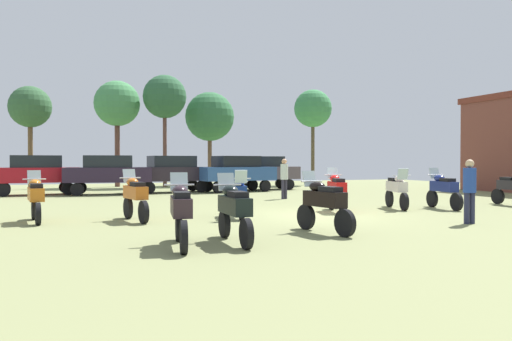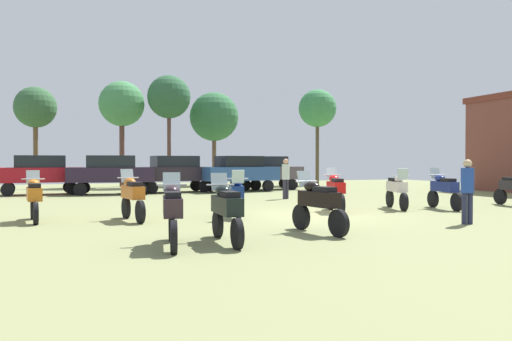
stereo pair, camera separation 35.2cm
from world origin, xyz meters
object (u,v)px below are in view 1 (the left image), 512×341
(motorcycle_10, at_px, (36,197))
(car_4, at_px, (236,171))
(car_5, at_px, (262,170))
(car_1, at_px, (109,172))
(person_2, at_px, (284,175))
(motorcycle_11, at_px, (443,189))
(car_2, at_px, (36,172))
(motorcycle_4, at_px, (181,211))
(tree_3, at_px, (210,117))
(motorcycle_2, at_px, (397,189))
(motorcycle_7, at_px, (324,203))
(tree_1, at_px, (117,104))
(tree_2, at_px, (30,108))
(car_3, at_px, (172,171))
(motorcycle_6, at_px, (234,209))
(motorcycle_13, at_px, (337,190))
(person_1, at_px, (470,186))
(tree_4, at_px, (165,97))
(motorcycle_9, at_px, (135,196))
(tree_5, at_px, (313,109))
(motorcycle_5, at_px, (239,194))

(motorcycle_10, xyz_separation_m, car_4, (9.61, 11.53, 0.47))
(car_5, bearing_deg, car_1, 101.91)
(car_1, bearing_deg, person_2, -122.87)
(motorcycle_11, bearing_deg, car_2, 145.64)
(motorcycle_4, distance_m, tree_3, 26.44)
(motorcycle_2, bearing_deg, motorcycle_7, 56.54)
(motorcycle_10, xyz_separation_m, tree_1, (3.82, 19.53, 4.82))
(car_1, relative_size, tree_2, 0.71)
(car_3, height_order, person_2, car_3)
(motorcycle_2, height_order, car_2, car_2)
(motorcycle_6, relative_size, motorcycle_7, 1.05)
(motorcycle_6, xyz_separation_m, car_5, (7.64, 18.32, 0.46))
(motorcycle_13, distance_m, car_4, 11.88)
(motorcycle_2, distance_m, car_5, 13.18)
(tree_1, bearing_deg, person_1, -73.23)
(car_2, distance_m, car_5, 12.52)
(car_3, relative_size, tree_1, 0.63)
(motorcycle_6, bearing_deg, car_1, 95.93)
(motorcycle_2, bearing_deg, car_3, -48.45)
(motorcycle_7, distance_m, tree_4, 23.69)
(motorcycle_4, height_order, motorcycle_10, motorcycle_4)
(car_4, bearing_deg, person_2, 173.27)
(motorcycle_11, bearing_deg, motorcycle_9, -171.90)
(car_4, relative_size, car_5, 1.04)
(person_2, bearing_deg, motorcycle_11, -81.39)
(person_1, relative_size, tree_5, 0.25)
(motorcycle_9, distance_m, car_3, 13.25)
(motorcycle_7, bearing_deg, motorcycle_10, 134.52)
(tree_2, distance_m, tree_4, 8.30)
(motorcycle_2, distance_m, motorcycle_7, 6.97)
(motorcycle_6, bearing_deg, tree_2, 104.47)
(person_1, height_order, tree_2, tree_2)
(motorcycle_2, relative_size, person_1, 1.20)
(motorcycle_9, distance_m, car_1, 12.17)
(car_3, xyz_separation_m, tree_4, (0.73, 6.32, 4.83))
(motorcycle_5, xyz_separation_m, motorcycle_7, (0.84, -3.88, 0.00))
(motorcycle_11, xyz_separation_m, car_1, (-10.68, 12.24, 0.45))
(motorcycle_5, xyz_separation_m, tree_3, (4.57, 20.44, 4.18))
(car_1, relative_size, tree_3, 0.67)
(motorcycle_4, distance_m, car_3, 17.80)
(motorcycle_2, bearing_deg, tree_4, -58.47)
(motorcycle_2, xyz_separation_m, person_2, (-1.92, 5.67, 0.35))
(motorcycle_10, height_order, person_1, person_1)
(car_4, xyz_separation_m, tree_5, (7.96, 6.28, 4.37))
(motorcycle_4, height_order, tree_3, tree_3)
(car_1, xyz_separation_m, tree_5, (14.84, 6.31, 4.37))
(motorcycle_9, bearing_deg, person_2, 30.02)
(motorcycle_5, distance_m, motorcycle_6, 4.80)
(car_3, height_order, car_5, same)
(tree_1, bearing_deg, car_2, -122.90)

